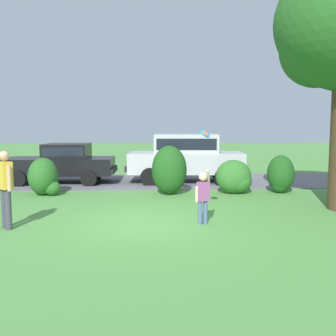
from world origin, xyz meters
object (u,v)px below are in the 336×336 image
(parked_suv, at_px, (186,155))
(child_thrower, at_px, (203,194))
(adult_onlooker, at_px, (5,185))
(parked_sedan, at_px, (62,162))
(frisbee, at_px, (205,133))

(parked_suv, distance_m, child_thrower, 6.73)
(parked_suv, bearing_deg, adult_onlooker, -124.58)
(parked_sedan, height_order, adult_onlooker, adult_onlooker)
(parked_sedan, relative_size, adult_onlooker, 2.56)
(parked_suv, relative_size, adult_onlooker, 2.77)
(parked_sedan, relative_size, frisbee, 13.87)
(frisbee, bearing_deg, parked_sedan, 127.71)
(parked_suv, height_order, frisbee, frisbee)
(parked_suv, xyz_separation_m, child_thrower, (-0.33, -6.72, -0.36))
(child_thrower, relative_size, frisbee, 4.00)
(parked_sedan, bearing_deg, child_thrower, -56.22)
(parked_suv, xyz_separation_m, adult_onlooker, (-4.73, -6.86, -0.09))
(child_thrower, height_order, frisbee, frisbee)
(parked_sedan, relative_size, child_thrower, 3.46)
(child_thrower, xyz_separation_m, adult_onlooker, (-4.40, -0.14, 0.27))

